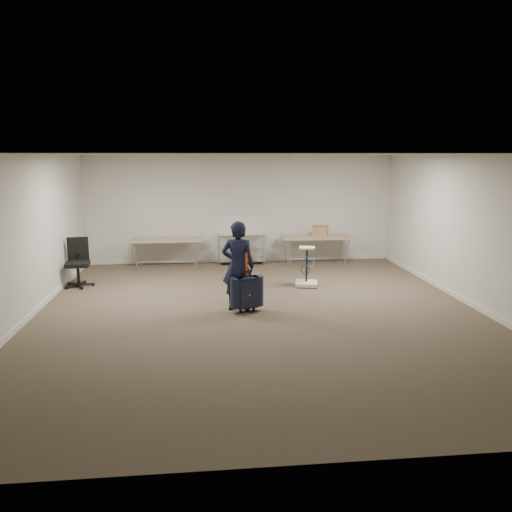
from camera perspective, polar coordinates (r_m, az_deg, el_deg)
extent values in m
plane|color=#3F3526|center=(9.02, 0.40, -6.54)|extent=(9.00, 9.00, 0.00)
plane|color=beige|center=(13.14, -1.77, 5.37)|extent=(8.00, 0.00, 8.00)
plane|color=beige|center=(4.37, 7.00, -7.12)|extent=(8.00, 0.00, 8.00)
plane|color=beige|center=(9.16, -25.31, 1.64)|extent=(0.00, 9.00, 9.00)
plane|color=beige|center=(9.96, 23.96, 2.45)|extent=(0.00, 9.00, 9.00)
plane|color=silver|center=(8.58, 0.42, 11.53)|extent=(8.00, 8.00, 0.00)
cube|color=beige|center=(13.34, -1.73, -0.41)|extent=(8.00, 0.02, 0.10)
cube|color=beige|center=(9.46, -24.56, -6.44)|extent=(0.02, 9.00, 0.10)
cube|color=beige|center=(10.23, 23.30, -5.03)|extent=(0.02, 9.00, 0.10)
cube|color=#A08462|center=(12.69, -10.16, 1.85)|extent=(1.80, 0.75, 0.03)
cylinder|color=#95999E|center=(12.79, -10.07, -0.64)|extent=(1.50, 0.02, 0.02)
cylinder|color=#95999E|center=(12.54, -13.62, -0.11)|extent=(0.13, 0.04, 0.69)
cylinder|color=#95999E|center=(12.42, -6.75, 0.03)|extent=(0.13, 0.04, 0.69)
cylinder|color=#95999E|center=(13.12, -13.28, 0.41)|extent=(0.13, 0.04, 0.69)
cylinder|color=#95999E|center=(13.01, -6.72, 0.55)|extent=(0.13, 0.04, 0.69)
cube|color=#A08462|center=(12.97, 6.84, 2.15)|extent=(1.80, 0.75, 0.03)
cylinder|color=#95999E|center=(13.07, 6.78, -0.28)|extent=(1.50, 0.02, 0.02)
cylinder|color=#95999E|center=(12.60, 3.77, 0.25)|extent=(0.13, 0.04, 0.69)
cylinder|color=#95999E|center=(12.93, 10.33, 0.38)|extent=(0.13, 0.04, 0.69)
cylinder|color=#95999E|center=(13.18, 3.33, 0.75)|extent=(0.13, 0.04, 0.69)
cylinder|color=#95999E|center=(13.50, 9.63, 0.86)|extent=(0.13, 0.04, 0.69)
cylinder|color=silver|center=(12.74, -4.26, 0.60)|extent=(0.02, 0.02, 0.80)
cylinder|color=silver|center=(12.82, 1.10, 0.71)|extent=(0.02, 0.02, 0.80)
cylinder|color=silver|center=(13.18, -4.32, 0.97)|extent=(0.02, 0.02, 0.80)
cylinder|color=silver|center=(13.26, 0.87, 1.07)|extent=(0.02, 0.02, 0.80)
cube|color=silver|center=(13.05, -1.64, -0.46)|extent=(1.20, 0.45, 0.02)
cube|color=silver|center=(12.98, -1.65, 1.06)|extent=(1.20, 0.45, 0.02)
cube|color=silver|center=(12.92, -1.66, 2.50)|extent=(1.20, 0.45, 0.01)
imported|color=black|center=(9.01, -2.06, -1.15)|extent=(0.67, 0.52, 1.65)
cube|color=black|center=(8.99, -1.03, -4.11)|extent=(0.45, 0.33, 0.54)
cube|color=black|center=(9.09, -1.07, -5.83)|extent=(0.39, 0.25, 0.03)
cylinder|color=black|center=(9.04, -1.77, -6.27)|extent=(0.05, 0.08, 0.07)
cylinder|color=black|center=(9.13, -0.28, -6.09)|extent=(0.05, 0.08, 0.07)
torus|color=black|center=(8.91, -1.04, -2.23)|extent=(0.17, 0.07, 0.17)
cube|color=#FF410D|center=(8.88, -1.09, -0.95)|extent=(0.04, 0.02, 0.42)
cylinder|color=black|center=(11.45, -19.57, -3.08)|extent=(0.63, 0.63, 0.10)
cylinder|color=black|center=(11.40, -19.65, -2.02)|extent=(0.06, 0.06, 0.42)
cube|color=black|center=(11.35, -19.72, -0.88)|extent=(0.54, 0.54, 0.08)
cube|color=black|center=(11.52, -19.68, 0.80)|extent=(0.45, 0.11, 0.51)
cube|color=beige|center=(10.90, 5.77, -3.13)|extent=(0.55, 0.55, 0.07)
cylinder|color=black|center=(10.69, 4.98, -3.61)|extent=(0.06, 0.06, 0.04)
cylinder|color=black|center=(10.84, 5.76, -0.97)|extent=(0.05, 0.05, 0.75)
cube|color=beige|center=(10.73, 5.85, 0.93)|extent=(0.38, 0.34, 0.04)
torus|color=blue|center=(10.72, 6.15, -0.61)|extent=(0.25, 0.14, 0.23)
cube|color=#8E5C42|center=(12.98, 7.36, 2.85)|extent=(0.45, 0.40, 0.28)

